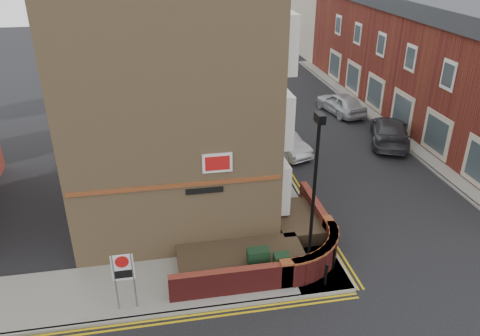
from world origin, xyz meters
The scene contains 27 objects.
ground centered at (0.00, 0.00, 0.00)m, with size 120.00×120.00×0.00m, color black.
pavement_corner centered at (-3.50, 1.50, 0.06)m, with size 13.00×3.00×0.12m, color gray.
pavement_main centered at (2.00, 16.00, 0.06)m, with size 2.00×32.00×0.12m, color gray.
pavement_far centered at (13.00, 13.00, 0.06)m, with size 4.00×40.00×0.12m, color gray.
kerb_side centered at (-3.50, 0.00, 0.06)m, with size 13.00×0.15×0.12m, color gray.
kerb_main_near centered at (3.00, 16.00, 0.06)m, with size 0.15×32.00×0.12m, color gray.
kerb_main_far centered at (11.00, 13.00, 0.06)m, with size 0.15×40.00×0.12m, color gray.
yellow_lines_side centered at (-3.50, -0.25, 0.01)m, with size 13.00×0.28×0.01m, color gold.
yellow_lines_main centered at (3.25, 16.00, 0.01)m, with size 0.28×32.00×0.01m, color gold.
corner_building centered at (-2.84, 8.00, 6.23)m, with size 8.95×10.40×13.60m.
garden_wall centered at (0.00, 2.50, 0.00)m, with size 6.80×6.00×1.20m, color maroon, non-canonical shape.
lamppost centered at (1.60, 1.20, 3.34)m, with size 0.25×0.50×6.30m.
utility_cabinet_large centered at (-0.30, 1.30, 0.72)m, with size 0.80×0.45×1.20m, color #163119.
utility_cabinet_small centered at (0.50, 1.00, 0.67)m, with size 0.55×0.40×1.10m, color #163119.
bollard_near centered at (2.00, 0.40, 0.57)m, with size 0.11×0.11×0.90m, color black.
bollard_far centered at (2.60, 1.20, 0.57)m, with size 0.11×0.11×0.90m, color black.
zone_sign centered at (-5.00, 0.50, 1.64)m, with size 0.72×0.07×2.20m.
far_terrace centered at (14.50, 17.00, 4.04)m, with size 5.40×30.40×8.00m.
far_terrace_cream centered at (14.50, 38.00, 4.05)m, with size 5.40×12.40×8.00m.
tree_near centered at (2.00, 14.05, 4.70)m, with size 3.64×3.65×6.70m.
tree_mid centered at (2.00, 22.05, 5.20)m, with size 4.03×4.03×7.42m.
tree_far centered at (2.00, 30.05, 4.91)m, with size 3.81×3.81×7.00m.
traffic_light_assembly centered at (2.40, 25.00, 2.78)m, with size 0.20×0.16×4.20m.
silver_car_near centered at (3.60, 12.11, 0.67)m, with size 1.42×4.08×1.35m, color #ADAFB5.
red_car_main centered at (4.08, 22.54, 0.59)m, with size 1.94×4.21×1.17m, color maroon.
grey_car_far centered at (10.41, 12.40, 0.77)m, with size 2.15×5.28×1.53m, color #343439.
silver_car_far centered at (9.43, 17.94, 0.76)m, with size 1.80×4.48×1.53m, color #BBBCC3.
Camera 1 is at (-3.46, -12.13, 11.48)m, focal length 35.00 mm.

